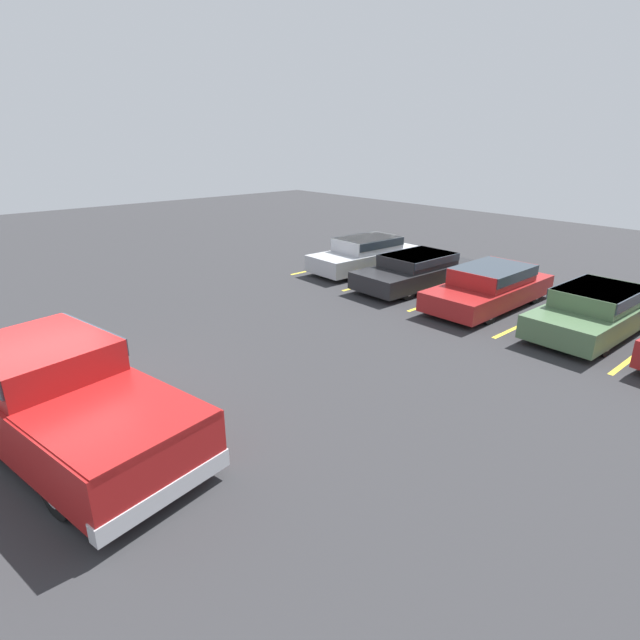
{
  "coord_description": "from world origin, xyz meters",
  "views": [
    {
      "loc": [
        9.32,
        -1.62,
        4.85
      ],
      "look_at": [
        1.44,
        5.31,
        1.0
      ],
      "focal_mm": 28.0,
      "sensor_mm": 36.0,
      "label": 1
    }
  ],
  "objects_px": {
    "parked_sedan_b": "(416,269)",
    "parked_sedan_c": "(490,285)",
    "parked_sedan_d": "(596,309)",
    "pickup_truck": "(55,394)",
    "parked_sedan_a": "(366,253)"
  },
  "relations": [
    {
      "from": "pickup_truck",
      "to": "parked_sedan_c",
      "type": "relative_size",
      "value": 1.34
    },
    {
      "from": "parked_sedan_a",
      "to": "parked_sedan_b",
      "type": "relative_size",
      "value": 0.99
    },
    {
      "from": "pickup_truck",
      "to": "parked_sedan_b",
      "type": "relative_size",
      "value": 1.36
    },
    {
      "from": "parked_sedan_c",
      "to": "parked_sedan_d",
      "type": "distance_m",
      "value": 3.0
    },
    {
      "from": "parked_sedan_b",
      "to": "parked_sedan_d",
      "type": "bearing_deg",
      "value": 91.56
    },
    {
      "from": "parked_sedan_b",
      "to": "parked_sedan_c",
      "type": "relative_size",
      "value": 0.99
    },
    {
      "from": "pickup_truck",
      "to": "parked_sedan_d",
      "type": "height_order",
      "value": "pickup_truck"
    },
    {
      "from": "parked_sedan_a",
      "to": "parked_sedan_b",
      "type": "bearing_deg",
      "value": 84.33
    },
    {
      "from": "parked_sedan_d",
      "to": "pickup_truck",
      "type": "bearing_deg",
      "value": -17.15
    },
    {
      "from": "parked_sedan_a",
      "to": "parked_sedan_d",
      "type": "distance_m",
      "value": 8.53
    },
    {
      "from": "pickup_truck",
      "to": "parked_sedan_a",
      "type": "relative_size",
      "value": 1.37
    },
    {
      "from": "parked_sedan_b",
      "to": "parked_sedan_c",
      "type": "height_order",
      "value": "parked_sedan_c"
    },
    {
      "from": "parked_sedan_b",
      "to": "parked_sedan_d",
      "type": "xyz_separation_m",
      "value": [
        5.82,
        0.05,
        0.04
      ]
    },
    {
      "from": "parked_sedan_c",
      "to": "pickup_truck",
      "type": "bearing_deg",
      "value": -5.33
    },
    {
      "from": "parked_sedan_d",
      "to": "parked_sedan_a",
      "type": "bearing_deg",
      "value": -91.02
    }
  ]
}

